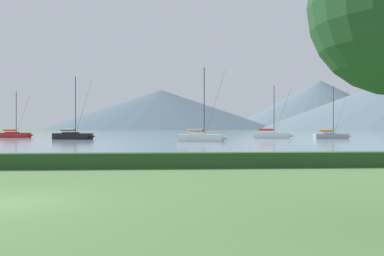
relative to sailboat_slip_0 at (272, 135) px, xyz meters
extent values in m
plane|color=#517A42|center=(-28.93, -75.47, -0.76)|extent=(1000.00, 1000.00, 0.00)
cube|color=gray|center=(-28.93, 61.53, -0.76)|extent=(320.00, 246.00, 0.00)
cube|color=#284C23|center=(-28.93, -64.47, -0.30)|extent=(80.00, 1.20, 0.92)
cube|color=white|center=(-0.12, 0.03, -0.14)|extent=(8.30, 4.52, 1.24)
cone|color=white|center=(4.25, -1.06, -0.14)|extent=(1.56, 1.35, 1.05)
cube|color=silver|center=(-0.56, 0.14, 0.31)|extent=(3.30, 2.54, 0.79)
cylinder|color=#333338|center=(0.54, -0.13, 5.45)|extent=(0.16, 0.16, 11.07)
cylinder|color=#333338|center=(-1.19, 0.29, 1.16)|extent=(3.47, 0.99, 0.14)
cylinder|color=red|center=(-1.19, 0.29, 1.16)|extent=(3.05, 1.21, 0.50)
cylinder|color=#333338|center=(2.34, -0.58, 5.17)|extent=(3.64, 0.94, 10.52)
cube|color=black|center=(-42.57, -5.35, -0.14)|extent=(8.27, 5.07, 1.23)
cone|color=black|center=(-38.34, -6.80, -0.14)|extent=(1.61, 1.42, 1.04)
cube|color=black|center=(-42.99, -5.21, 0.30)|extent=(3.36, 2.72, 0.78)
cylinder|color=#333338|center=(-41.93, -5.57, 5.93)|extent=(0.16, 0.16, 12.04)
cylinder|color=#333338|center=(-43.60, -5.00, 1.14)|extent=(3.37, 1.27, 0.13)
cylinder|color=tan|center=(-43.60, -5.00, 1.14)|extent=(2.99, 1.43, 0.49)
cylinder|color=#333338|center=(-40.19, -6.16, 5.63)|extent=(3.53, 1.24, 11.45)
cube|color=red|center=(-59.41, 8.83, -0.18)|extent=(7.66, 3.45, 1.16)
cone|color=red|center=(-55.21, 8.30, -0.18)|extent=(1.38, 1.14, 0.99)
cube|color=#A52020|center=(-59.83, 8.89, 0.25)|extent=(2.95, 2.11, 0.74)
cylinder|color=#333338|center=(-58.78, 8.75, 4.99)|extent=(0.15, 0.15, 10.23)
cylinder|color=#333338|center=(-60.43, 8.96, 1.04)|extent=(3.32, 0.55, 0.13)
cylinder|color=orange|center=(-60.43, 8.96, 1.04)|extent=(2.87, 0.82, 0.47)
cylinder|color=#333338|center=(-57.05, 8.53, 4.74)|extent=(3.49, 0.48, 9.73)
cube|color=white|center=(-17.68, -19.21, -0.15)|extent=(8.23, 4.98, 1.22)
cone|color=white|center=(-13.46, -20.60, -0.15)|extent=(1.59, 1.41, 1.04)
cube|color=silver|center=(-18.10, -19.07, 0.30)|extent=(3.33, 2.68, 0.78)
cylinder|color=#333338|center=(-17.05, -19.42, 5.98)|extent=(0.16, 0.16, 12.13)
cylinder|color=#333338|center=(-18.71, -18.87, 1.13)|extent=(3.37, 1.23, 0.13)
cylinder|color=tan|center=(-18.71, -18.87, 1.13)|extent=(2.98, 1.40, 0.49)
cylinder|color=#333338|center=(-15.30, -19.99, 5.67)|extent=(3.53, 1.19, 11.53)
cube|color=#9E9EA3|center=(11.72, -4.35, -0.22)|extent=(7.04, 2.95, 1.08)
cone|color=#9E9EA3|center=(15.63, -4.70, -0.22)|extent=(1.25, 1.02, 0.92)
cube|color=gray|center=(11.33, -4.31, 0.17)|extent=(2.68, 1.87, 0.69)
cylinder|color=#333338|center=(12.31, -4.40, 5.18)|extent=(0.14, 0.14, 10.69)
cylinder|color=#333338|center=(10.77, -4.26, 0.91)|extent=(3.09, 0.39, 0.12)
cylinder|color=orange|center=(10.77, -4.26, 0.91)|extent=(2.65, 0.66, 0.43)
cylinder|color=#333338|center=(13.92, -4.55, 4.91)|extent=(3.25, 0.32, 10.17)
cone|color=#4C6070|center=(-27.52, 318.85, 19.22)|extent=(233.58, 233.58, 39.97)
cone|color=slate|center=(140.92, 331.11, 25.38)|extent=(197.52, 197.52, 52.29)
camera|label=1|loc=(-23.83, -88.94, 1.70)|focal=37.84mm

